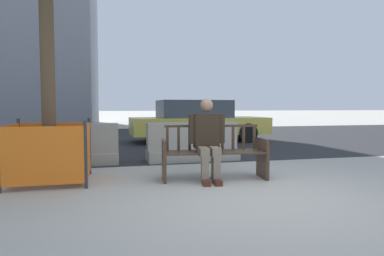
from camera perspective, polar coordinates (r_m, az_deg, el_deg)
ground_plane at (r=4.69m, az=10.32°, el=-11.13°), size 200.00×200.00×0.00m
street_asphalt at (r=13.02m, az=-5.68°, el=-1.68°), size 120.00×12.00×0.01m
street_bench at (r=5.63m, az=3.68°, el=-4.49°), size 1.74×0.70×0.88m
seated_person at (r=5.52m, az=2.58°, el=-1.58°), size 0.59×0.75×1.31m
jersey_barrier_centre at (r=7.55m, az=0.08°, el=-2.86°), size 2.01×0.71×0.84m
jersey_barrier_left at (r=7.41m, az=-19.96°, el=-3.20°), size 2.00×0.69×0.84m
construction_fence at (r=5.80m, az=-22.62°, el=-3.55°), size 1.19×1.19×0.99m
car_taxi_near at (r=11.77m, az=0.86°, el=1.21°), size 4.66×2.04×1.41m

